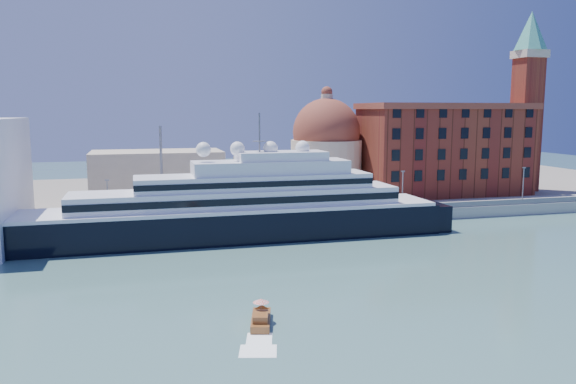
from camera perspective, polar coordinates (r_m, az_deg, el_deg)
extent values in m
plane|color=#386160|center=(84.06, 2.39, -7.85)|extent=(400.00, 400.00, 0.00)
cube|color=gray|center=(115.78, -2.63, -2.75)|extent=(180.00, 10.00, 2.50)
cube|color=slate|center=(155.58, -5.87, -0.05)|extent=(260.00, 72.00, 2.00)
cube|color=slate|center=(111.12, -2.14, -2.24)|extent=(180.00, 0.10, 1.20)
cube|color=black|center=(103.38, -6.17, -3.56)|extent=(79.51, 12.23, 6.63)
cube|color=black|center=(116.16, 13.61, -2.54)|extent=(6.12, 11.21, 6.12)
cube|color=white|center=(102.72, -6.20, -1.61)|extent=(77.47, 12.44, 0.61)
cube|color=white|center=(102.74, -5.09, -0.56)|extent=(59.12, 10.19, 3.06)
cube|color=black|center=(97.79, -4.58, -1.00)|extent=(59.12, 0.15, 1.22)
cube|color=white|center=(102.91, -3.44, 1.08)|extent=(42.81, 9.17, 2.65)
cube|color=white|center=(103.28, -1.79, 2.54)|extent=(28.54, 8.15, 2.45)
cube|color=white|center=(103.58, -0.69, 3.69)|extent=(16.31, 7.14, 1.63)
cylinder|color=slate|center=(102.40, -2.92, 6.03)|extent=(0.31, 0.31, 7.14)
sphere|color=white|center=(100.91, -8.59, 4.29)|extent=(2.65, 2.65, 2.65)
sphere|color=white|center=(101.77, -5.16, 4.38)|extent=(2.65, 2.65, 2.65)
sphere|color=white|center=(102.99, -1.79, 4.46)|extent=(2.65, 2.65, 2.65)
sphere|color=white|center=(104.56, 1.48, 4.52)|extent=(2.65, 2.65, 2.65)
cube|color=white|center=(102.92, -26.21, -4.58)|extent=(4.19, 2.67, 1.24)
cube|color=brown|center=(63.40, -2.77, -12.97)|extent=(3.47, 6.37, 1.01)
cube|color=brown|center=(62.16, -2.81, -12.57)|extent=(2.20, 2.85, 0.81)
cylinder|color=slate|center=(63.43, -2.76, -11.74)|extent=(0.06, 0.06, 1.61)
cone|color=red|center=(63.13, -2.76, -10.97)|extent=(1.82, 1.82, 0.40)
cube|color=maroon|center=(150.24, 15.58, 4.00)|extent=(42.00, 18.00, 22.00)
cube|color=brown|center=(149.90, 15.75, 8.39)|extent=(43.00, 19.00, 1.50)
cube|color=maroon|center=(163.45, 22.98, 6.25)|extent=(6.00, 6.00, 35.00)
cube|color=beige|center=(164.07, 23.35, 12.71)|extent=(7.00, 7.00, 2.00)
cone|color=teal|center=(164.72, 23.48, 14.79)|extent=(8.40, 8.40, 10.00)
cylinder|color=beige|center=(143.46, 3.89, 2.49)|extent=(18.00, 18.00, 14.00)
sphere|color=brown|center=(142.85, 3.93, 6.09)|extent=(17.00, 17.00, 17.00)
cylinder|color=beige|center=(142.78, 3.96, 9.30)|extent=(3.00, 3.00, 3.00)
cube|color=beige|center=(137.87, -1.36, 1.44)|extent=(18.00, 14.00, 10.00)
cube|color=beige|center=(135.98, -13.11, 1.56)|extent=(30.00, 16.00, 12.00)
cylinder|color=slate|center=(109.50, -17.83, -0.98)|extent=(0.24, 0.24, 8.00)
cube|color=slate|center=(108.95, -17.92, 1.15)|extent=(0.80, 0.30, 0.25)
cylinder|color=slate|center=(112.00, -2.32, -0.39)|extent=(0.24, 0.24, 8.00)
cube|color=slate|center=(111.46, -2.34, 1.69)|extent=(0.80, 0.30, 0.25)
cylinder|color=slate|center=(122.06, 11.55, 0.16)|extent=(0.24, 0.24, 8.00)
cube|color=slate|center=(121.56, 11.61, 2.07)|extent=(0.80, 0.30, 0.25)
cylinder|color=slate|center=(138.03, 22.77, 0.60)|extent=(0.24, 0.24, 8.00)
cube|color=slate|center=(137.59, 22.86, 2.29)|extent=(0.80, 0.30, 0.25)
cylinder|color=slate|center=(110.77, -12.72, 1.92)|extent=(0.50, 0.50, 18.00)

